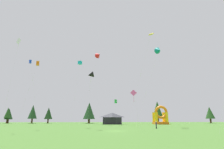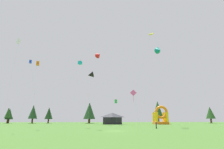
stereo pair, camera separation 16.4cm
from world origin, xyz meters
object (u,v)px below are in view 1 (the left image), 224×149
(kite_orange_box, at_px, (38,64))
(kite_red_delta, at_px, (98,55))
(kite_pink_diamond, at_px, (134,94))
(kite_cyan_box, at_px, (80,63))
(inflatable_yellow_castle, at_px, (161,117))
(festival_tent, at_px, (112,118))
(kite_teal_delta, at_px, (159,50))
(kite_green_box, at_px, (116,101))
(kite_black_delta, at_px, (91,75))
(person_left_edge, at_px, (156,124))
(kite_blue_box, at_px, (30,62))
(kite_white_diamond, at_px, (19,42))
(kite_yellow_parafoil, at_px, (151,35))

(kite_orange_box, height_order, kite_red_delta, kite_red_delta)
(kite_pink_diamond, xyz_separation_m, kite_red_delta, (-8.31, 27.03, 17.70))
(kite_cyan_box, height_order, kite_red_delta, kite_red_delta)
(inflatable_yellow_castle, height_order, festival_tent, inflatable_yellow_castle)
(kite_cyan_box, height_order, kite_teal_delta, kite_teal_delta)
(kite_pink_diamond, bearing_deg, kite_teal_delta, 53.65)
(kite_cyan_box, height_order, kite_green_box, kite_cyan_box)
(kite_black_delta, bearing_deg, person_left_edge, 8.43)
(kite_cyan_box, height_order, kite_blue_box, kite_blue_box)
(kite_red_delta, height_order, kite_black_delta, kite_red_delta)
(kite_green_box, bearing_deg, kite_cyan_box, -134.21)
(kite_blue_box, bearing_deg, kite_teal_delta, -2.92)
(kite_pink_diamond, relative_size, festival_tent, 1.15)
(kite_black_delta, relative_size, person_left_edge, 7.90)
(kite_pink_diamond, height_order, festival_tent, kite_pink_diamond)
(festival_tent, bearing_deg, kite_white_diamond, -121.35)
(kite_green_box, height_order, kite_yellow_parafoil, kite_yellow_parafoil)
(kite_orange_box, distance_m, festival_tent, 35.56)
(kite_white_diamond, distance_m, kite_black_delta, 16.38)
(kite_orange_box, bearing_deg, festival_tent, 55.51)
(kite_red_delta, distance_m, inflatable_yellow_castle, 32.88)
(kite_blue_box, bearing_deg, kite_yellow_parafoil, -6.05)
(kite_red_delta, xyz_separation_m, kite_teal_delta, (18.55, -13.12, -2.86))
(kite_red_delta, bearing_deg, kite_blue_box, -150.57)
(kite_red_delta, relative_size, kite_black_delta, 1.99)
(kite_blue_box, bearing_deg, kite_green_box, 17.60)
(kite_black_delta, distance_m, person_left_edge, 19.27)
(kite_green_box, relative_size, kite_white_diamond, 0.45)
(kite_white_diamond, relative_size, kite_yellow_parafoil, 0.68)
(kite_red_delta, relative_size, person_left_edge, 15.75)
(kite_red_delta, bearing_deg, kite_yellow_parafoil, -43.14)
(kite_red_delta, height_order, kite_teal_delta, kite_red_delta)
(kite_teal_delta, bearing_deg, kite_orange_box, -164.77)
(kite_cyan_box, xyz_separation_m, kite_black_delta, (3.79, -8.24, -5.40))
(inflatable_yellow_castle, bearing_deg, kite_teal_delta, -105.29)
(kite_yellow_parafoil, bearing_deg, kite_white_diamond, -156.99)
(kite_pink_diamond, xyz_separation_m, festival_tent, (-3.01, 32.51, -5.21))
(kite_red_delta, bearing_deg, kite_green_box, -25.30)
(kite_black_delta, bearing_deg, kite_orange_box, 177.81)
(kite_pink_diamond, height_order, kite_red_delta, kite_red_delta)
(kite_pink_diamond, bearing_deg, kite_orange_box, 166.58)
(kite_pink_diamond, distance_m, kite_white_diamond, 25.69)
(kite_pink_diamond, distance_m, inflatable_yellow_castle, 35.84)
(kite_yellow_parafoil, bearing_deg, kite_red_delta, 136.86)
(kite_pink_diamond, distance_m, person_left_edge, 11.34)
(kite_red_delta, xyz_separation_m, kite_yellow_parafoil, (15.95, -14.95, 1.35))
(kite_blue_box, height_order, kite_teal_delta, kite_teal_delta)
(person_left_edge, bearing_deg, kite_red_delta, 103.87)
(kite_cyan_box, distance_m, kite_teal_delta, 23.67)
(kite_red_delta, bearing_deg, kite_cyan_box, -108.33)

